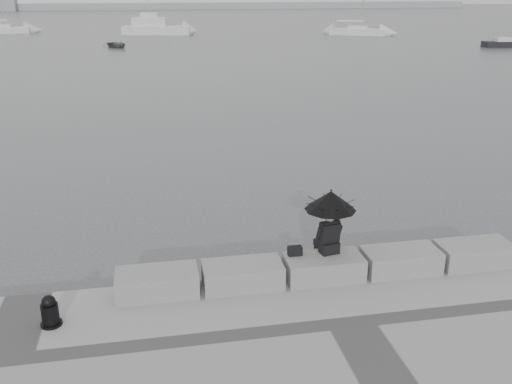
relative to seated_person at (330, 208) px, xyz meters
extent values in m
plane|color=#434548|center=(-0.15, 0.25, -1.98)|extent=(360.00, 360.00, 0.00)
cube|color=slate|center=(-3.55, -0.20, -1.23)|extent=(1.60, 0.80, 0.50)
cube|color=slate|center=(-1.85, -0.20, -1.23)|extent=(1.60, 0.80, 0.50)
cube|color=slate|center=(-0.15, -0.20, -1.23)|extent=(1.60, 0.80, 0.50)
cube|color=slate|center=(1.55, -0.20, -1.23)|extent=(1.60, 0.80, 0.50)
cube|color=slate|center=(3.25, -0.20, -1.23)|extent=(1.60, 0.80, 0.50)
sphere|color=#726056|center=(0.00, 0.02, -0.20)|extent=(0.21, 0.21, 0.21)
cylinder|color=black|center=(0.00, 0.01, -0.13)|extent=(0.02, 0.02, 1.00)
cone|color=black|center=(0.00, 0.01, 0.17)|extent=(1.06, 1.06, 0.40)
sphere|color=black|center=(0.00, 0.01, 0.39)|extent=(0.04, 0.04, 0.04)
cube|color=black|center=(-0.72, 0.00, -0.89)|extent=(0.29, 0.17, 0.19)
cylinder|color=black|center=(-5.46, -0.95, -1.45)|extent=(0.38, 0.38, 0.06)
cylinder|color=black|center=(-5.46, -0.95, -1.27)|extent=(0.31, 0.31, 0.43)
sphere|color=black|center=(-5.46, -0.95, -1.00)|extent=(0.25, 0.25, 0.25)
cube|color=gray|center=(-0.15, 155.25, -1.18)|extent=(180.00, 6.00, 1.60)
cube|color=white|center=(-22.63, 75.91, -1.63)|extent=(7.51, 2.66, 0.90)
cube|color=white|center=(-22.63, 75.91, -1.03)|extent=(2.66, 1.69, 0.50)
cylinder|color=#A0A0A3|center=(-22.63, 75.91, -0.38)|extent=(4.18, 0.25, 0.10)
cube|color=white|center=(24.44, 64.02, -1.63)|extent=(7.41, 5.78, 0.90)
cube|color=white|center=(24.44, 64.02, -1.03)|extent=(2.99, 2.67, 0.50)
cylinder|color=#A0A0A3|center=(24.44, 64.02, -0.38)|extent=(3.52, 2.18, 0.10)
cube|color=white|center=(-1.70, 70.01, -1.48)|extent=(9.41, 4.79, 1.20)
cube|color=white|center=(-1.70, 70.01, -0.38)|extent=(4.89, 3.18, 1.20)
cube|color=white|center=(-1.70, 70.01, 0.52)|extent=(2.56, 2.07, 0.60)
cylinder|color=#A0A0A3|center=(-1.70, 70.01, 1.62)|extent=(0.08, 0.08, 1.60)
cube|color=black|center=(34.88, 46.17, -1.73)|extent=(5.77, 1.98, 0.70)
cube|color=white|center=(34.88, 46.17, -1.23)|extent=(1.78, 1.31, 0.50)
imported|color=slate|center=(-6.39, 53.59, -1.69)|extent=(3.73, 2.96, 0.58)
camera|label=1|loc=(-3.50, -10.28, 4.27)|focal=40.00mm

